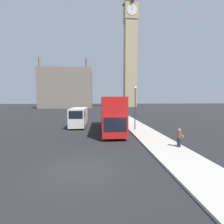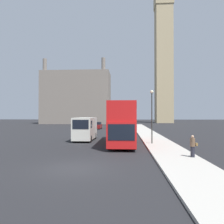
% 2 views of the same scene
% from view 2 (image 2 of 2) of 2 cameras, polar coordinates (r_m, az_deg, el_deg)
% --- Properties ---
extents(ground_plane, '(300.00, 300.00, 0.00)m').
position_cam_2_polar(ground_plane, '(13.36, -9.82, -14.26)').
color(ground_plane, black).
extents(sidewalk_strip, '(3.25, 120.00, 0.15)m').
position_cam_2_polar(sidewalk_strip, '(13.50, 19.63, -13.76)').
color(sidewalk_strip, '#ADA89E').
rests_on(sidewalk_strip, ground_plane).
extents(clock_tower, '(7.33, 7.50, 65.13)m').
position_cam_2_polar(clock_tower, '(97.75, 13.33, 17.19)').
color(clock_tower, tan).
rests_on(clock_tower, ground_plane).
extents(building_block_distant, '(24.80, 11.42, 23.35)m').
position_cam_2_polar(building_block_distant, '(83.16, -9.18, 3.62)').
color(building_block_distant, slate).
rests_on(building_block_distant, ground_plane).
extents(red_double_decker_bus, '(2.58, 11.02, 4.36)m').
position_cam_2_polar(red_double_decker_bus, '(23.61, 2.72, -2.51)').
color(red_double_decker_bus, red).
rests_on(red_double_decker_bus, ground_plane).
extents(white_van, '(2.18, 5.73, 2.81)m').
position_cam_2_polar(white_van, '(27.18, -7.04, -4.23)').
color(white_van, silver).
rests_on(white_van, ground_plane).
extents(pedestrian, '(0.50, 0.34, 1.54)m').
position_cam_2_polar(pedestrian, '(16.57, 20.35, -8.36)').
color(pedestrian, '#23232D').
rests_on(pedestrian, sidewalk_strip).
extents(street_lamp, '(0.36, 0.36, 5.61)m').
position_cam_2_polar(street_lamp, '(23.39, 10.37, 0.98)').
color(street_lamp, '#2D332D').
rests_on(street_lamp, sidewalk_strip).
extents(parked_sedan, '(1.82, 4.51, 1.59)m').
position_cam_2_polar(parked_sedan, '(50.12, -3.88, -3.59)').
color(parked_sedan, maroon).
rests_on(parked_sedan, ground_plane).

